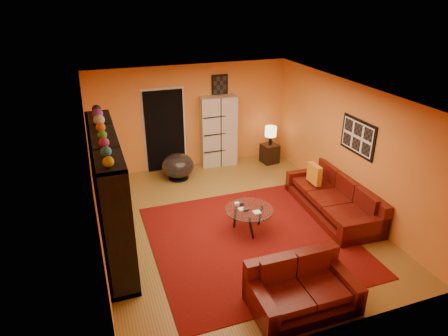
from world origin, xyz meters
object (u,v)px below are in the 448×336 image
object	(u,v)px
tv	(113,194)
bowl_chair	(178,166)
entertainment_unit	(110,193)
sofa	(336,199)
table_lamp	(271,132)
coffee_table	(249,211)
storage_cabinet	(218,131)
loveseat	(300,287)
side_table	(270,153)

from	to	relation	value
tv	bowl_chair	world-z (taller)	tv
entertainment_unit	sofa	xyz separation A→B (m)	(4.42, -0.32, -0.77)
bowl_chair	tv	bearing A→B (deg)	-126.39
entertainment_unit	table_lamp	distance (m)	4.90
entertainment_unit	table_lamp	bearing A→B (deg)	30.12
bowl_chair	table_lamp	size ratio (longest dim) A/B	1.57
coffee_table	bowl_chair	size ratio (longest dim) A/B	1.19
storage_cabinet	table_lamp	world-z (taller)	storage_cabinet
bowl_chair	sofa	bearing A→B (deg)	-44.08
sofa	bowl_chair	xyz separation A→B (m)	(-2.70, 2.62, 0.05)
tv	sofa	distance (m)	4.44
storage_cabinet	sofa	bearing A→B (deg)	-59.92
loveseat	bowl_chair	size ratio (longest dim) A/B	1.96
entertainment_unit	tv	world-z (taller)	entertainment_unit
storage_cabinet	bowl_chair	bearing A→B (deg)	-152.80
entertainment_unit	loveseat	bearing A→B (deg)	-45.24
tv	bowl_chair	bearing A→B (deg)	-36.39
tv	sofa	xyz separation A→B (m)	(4.37, -0.36, -0.72)
entertainment_unit	loveseat	world-z (taller)	entertainment_unit
tv	coffee_table	world-z (taller)	tv
tv	loveseat	size ratio (longest dim) A/B	0.65
coffee_table	table_lamp	size ratio (longest dim) A/B	1.87
entertainment_unit	loveseat	distance (m)	3.49
loveseat	storage_cabinet	xyz separation A→B (m)	(0.53, 5.22, 0.62)
storage_cabinet	bowl_chair	xyz separation A→B (m)	(-1.21, -0.51, -0.57)
sofa	coffee_table	world-z (taller)	sofa
loveseat	side_table	bearing A→B (deg)	-20.38
loveseat	coffee_table	distance (m)	2.04
storage_cabinet	table_lamp	distance (m)	1.36
loveseat	storage_cabinet	distance (m)	5.28
entertainment_unit	storage_cabinet	xyz separation A→B (m)	(2.92, 2.80, -0.14)
tv	entertainment_unit	bearing A→B (deg)	126.14
coffee_table	sofa	bearing A→B (deg)	1.66
tv	side_table	bearing A→B (deg)	-59.95
table_lamp	coffee_table	bearing A→B (deg)	-122.21
coffee_table	table_lamp	xyz separation A→B (m)	(1.79, 2.84, 0.43)
entertainment_unit	coffee_table	xyz separation A→B (m)	(2.45, -0.38, -0.63)
tv	side_table	size ratio (longest dim) A/B	1.97
tv	side_table	distance (m)	4.89
bowl_chair	side_table	world-z (taller)	bowl_chair
coffee_table	side_table	size ratio (longest dim) A/B	1.85
sofa	side_table	xyz separation A→B (m)	(-0.18, 2.78, -0.03)
loveseat	table_lamp	size ratio (longest dim) A/B	3.08
loveseat	table_lamp	distance (m)	5.24
entertainment_unit	table_lamp	size ratio (longest dim) A/B	6.07
storage_cabinet	bowl_chair	size ratio (longest dim) A/B	2.34
sofa	loveseat	xyz separation A→B (m)	(-2.02, -2.09, 0.00)
entertainment_unit	loveseat	size ratio (longest dim) A/B	1.97
tv	bowl_chair	size ratio (longest dim) A/B	1.27
entertainment_unit	storage_cabinet	world-z (taller)	entertainment_unit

